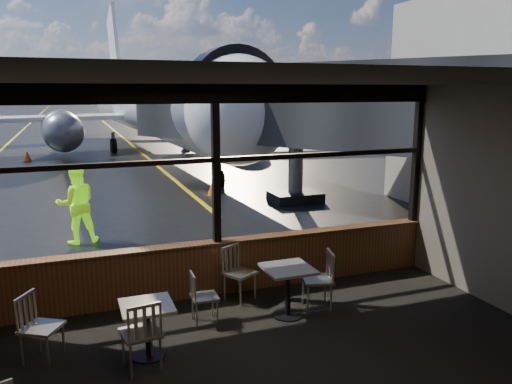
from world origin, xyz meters
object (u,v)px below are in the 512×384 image
airliner (151,59)px  chair_mid_w (42,328)px  chair_near_w (205,297)px  cafe_table_mid (148,331)px  chair_near_n (240,274)px  chair_mid_s (141,334)px  chair_near_e (317,280)px  ground_crew (76,204)px  cone_wing (27,156)px  jet_bridge (284,125)px  cafe_table_near (288,292)px  cone_nose (213,188)px

airliner → chair_mid_w: bearing=-105.5°
chair_near_w → cafe_table_mid: bearing=-51.6°
chair_near_n → chair_mid_s: (-1.81, -1.55, 0.01)m
chair_near_e → chair_near_w: (-1.79, 0.14, -0.08)m
chair_near_n → chair_mid_s: 2.38m
chair_near_n → ground_crew: bearing=-90.2°
cafe_table_mid → cone_wing: cafe_table_mid is taller
chair_near_e → chair_mid_w: 4.00m
chair_near_n → cone_wing: chair_near_n is taller
cafe_table_mid → airliner: bearing=80.5°
jet_bridge → chair_mid_w: bearing=-132.6°
chair_near_e → chair_near_n: bearing=68.1°
airliner → cone_wing: size_ratio=67.26×
airliner → chair_near_e: (-0.97, -21.59, -4.62)m
cafe_table_near → chair_near_n: 0.97m
cafe_table_near → cafe_table_mid: (-2.18, -0.45, -0.03)m
chair_mid_s → cone_wing: chair_mid_s is taller
chair_near_e → chair_mid_s: (-2.84, -0.81, -0.00)m
cafe_table_mid → cone_nose: size_ratio=1.46×
chair_near_n → cone_nose: 8.56m
cone_wing → chair_mid_s: bearing=-82.8°
jet_bridge → cone_wing: 15.77m
jet_bridge → chair_near_e: 7.30m
cafe_table_near → chair_near_w: (-1.24, 0.23, 0.01)m
ground_crew → cone_wing: ground_crew is taller
airliner → cone_wing: airliner is taller
chair_near_w → airliner: bearing=174.9°
airliner → cone_wing: (-6.47, -1.42, -4.85)m
chair_near_n → cone_wing: (-4.46, 19.43, -0.21)m
chair_mid_s → chair_near_w: bearing=33.7°
cafe_table_mid → ground_crew: 5.66m
chair_mid_w → cone_wing: (-1.51, 20.37, -0.21)m
jet_bridge → cafe_table_mid: size_ratio=15.46×
chair_near_e → chair_mid_s: bearing=119.5°
jet_bridge → chair_near_n: 7.06m
jet_bridge → chair_near_w: jet_bridge is taller
airliner → chair_near_e: 22.10m
cone_nose → jet_bridge: bearing=-59.0°
chair_near_e → cone_wing: chair_near_e is taller
airliner → jet_bridge: bearing=-87.6°
cafe_table_mid → chair_near_n: 2.12m
ground_crew → chair_mid_s: bearing=88.4°
airliner → cafe_table_mid: bearing=-102.1°
cafe_table_mid → cone_wing: bearing=97.6°
chair_near_e → ground_crew: (-3.45, 5.05, 0.42)m
airliner → jet_bridge: airliner is taller
cafe_table_mid → chair_near_n: chair_near_n is taller
cafe_table_mid → ground_crew: (-0.73, 5.59, 0.54)m
chair_near_n → chair_near_e: bearing=115.0°
cafe_table_near → chair_mid_s: (-2.30, -0.72, 0.08)m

